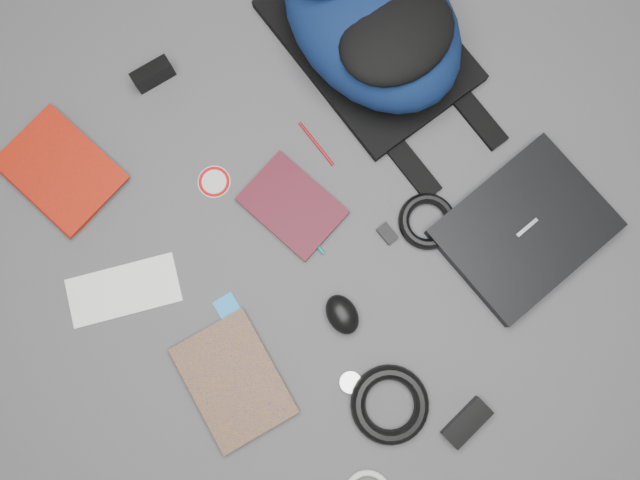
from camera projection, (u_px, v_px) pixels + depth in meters
ground at (320, 241)px, 1.43m from camera, size 4.00×4.00×0.00m
backpack at (372, 21)px, 1.40m from camera, size 0.38×0.54×0.22m
laptop at (525, 229)px, 1.42m from camera, size 0.38×0.31×0.04m
textbook_red at (30, 202)px, 1.43m from camera, size 0.25×0.30×0.03m
comic_book at (196, 402)px, 1.37m from camera, size 0.22×0.28×0.02m
envelope at (124, 290)px, 1.41m from camera, size 0.27×0.19×0.00m
dvd_case at (292, 206)px, 1.44m from camera, size 0.20×0.25×0.02m
compact_camera at (153, 74)px, 1.47m from camera, size 0.10×0.04×0.05m
sticker_disc at (214, 182)px, 1.45m from camera, size 0.09×0.09×0.00m
pen_teal at (303, 228)px, 1.43m from camera, size 0.02×0.15×0.01m
pen_red at (316, 144)px, 1.46m from camera, size 0.01×0.13×0.01m
id_badge at (230, 312)px, 1.41m from camera, size 0.05×0.08×0.00m
usb_black at (301, 231)px, 1.43m from camera, size 0.04×0.06×0.01m
key_fob at (387, 234)px, 1.43m from camera, size 0.03×0.05×0.01m
mouse at (342, 314)px, 1.38m from camera, size 0.08×0.10×0.05m
headphone_left at (238, 386)px, 1.38m from camera, size 0.05×0.05×0.01m
headphone_right at (350, 382)px, 1.38m from camera, size 0.05×0.05×0.01m
cable_coil at (427, 221)px, 1.43m from camera, size 0.17×0.17×0.03m
power_brick at (467, 423)px, 1.36m from camera, size 0.12×0.06×0.03m
power_cord_coil at (390, 405)px, 1.36m from camera, size 0.22×0.22×0.03m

